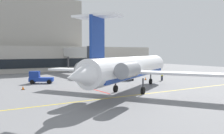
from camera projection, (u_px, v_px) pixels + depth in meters
The scene contains 10 objects.
ground at pixel (151, 95), 31.19m from camera, with size 120.00×120.00×0.11m.
terminal_building at pixel (34, 43), 68.46m from camera, with size 64.87×11.30×20.46m.
jet_bridge_west at pixel (81, 52), 59.33m from camera, with size 2.40×17.04×6.61m.
regional_jet at pixel (131, 68), 32.39m from camera, with size 25.76×21.37×8.89m.
baggage_tug at pixel (39, 78), 41.84m from camera, with size 4.18×3.15×2.07m.
pushback_tractor at pixel (129, 76), 46.81m from camera, with size 3.06×3.27×1.91m.
fuel_tank at pixel (125, 66), 68.76m from camera, with size 8.61×2.66×2.70m.
marshaller at pixel (162, 75), 46.13m from camera, with size 0.78×0.46×1.93m.
safety_cone_alpha at pixel (145, 79), 47.00m from camera, with size 0.47×0.47×0.55m.
safety_cone_bravo at pixel (23, 88), 34.89m from camera, with size 0.47×0.47×0.55m.
Camera 1 is at (-20.67, -23.51, 5.33)m, focal length 39.62 mm.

